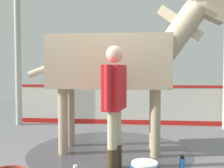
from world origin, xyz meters
The scene contains 7 objects.
ground_plane centered at (0.00, 0.00, -0.01)m, with size 16.00×16.00×0.02m, color gray.
wet_patch centered at (-0.33, -0.20, 0.00)m, with size 2.84×2.84×0.00m, color #4C4C54.
barrier_wall centered at (-2.38, -1.33, 0.47)m, with size 2.62×4.66×1.02m.
roof_post_far centered at (-0.83, -3.42, 1.59)m, with size 0.16×0.16×3.19m, color #B7B2A8.
horse centered at (-0.39, -0.08, 1.56)m, with size 1.96×3.12×2.72m.
handler centered at (0.41, 0.39, 1.02)m, with size 0.67×0.36×1.75m.
bottle_spray centered at (-0.09, 1.19, 0.11)m, with size 0.07×0.07×0.23m.
Camera 1 is at (3.46, 2.45, 1.42)m, focal length 42.99 mm.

